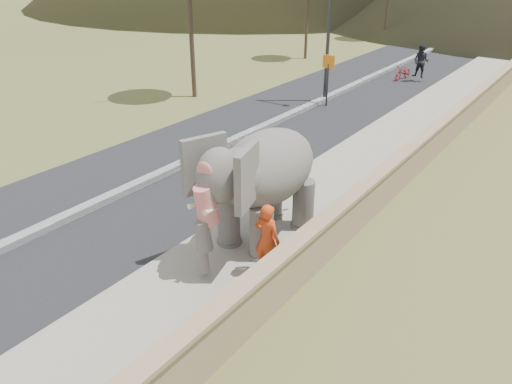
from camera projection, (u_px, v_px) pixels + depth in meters
ground at (179, 305)px, 10.46m from camera, size 160.00×160.00×0.00m
road at (258, 132)px, 20.38m from camera, size 7.00×120.00×0.03m
median at (258, 129)px, 20.34m from camera, size 0.35×120.00×0.22m
walkway at (373, 157)px, 17.76m from camera, size 3.00×120.00×0.15m
parapet at (421, 154)px, 16.69m from camera, size 0.30×120.00×1.10m
signboard at (328, 72)px, 23.00m from camera, size 0.60×0.08×2.40m
elephant_and_man at (267, 184)px, 12.13m from camera, size 2.34×4.06×2.89m
motorcyclist at (414, 66)px, 27.91m from camera, size 1.78×1.65×2.05m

